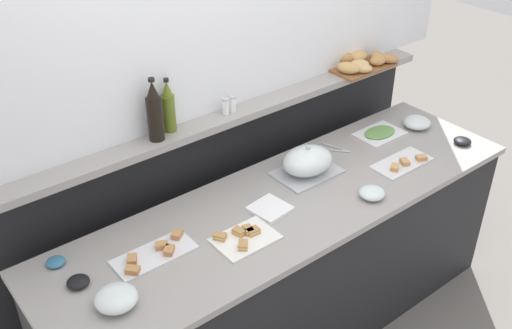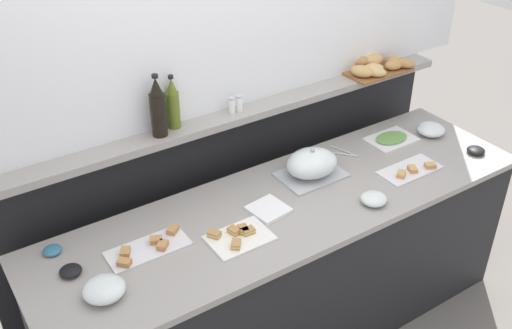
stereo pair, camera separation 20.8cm
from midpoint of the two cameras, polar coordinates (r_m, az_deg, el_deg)
name	(u,v)px [view 1 (the left image)]	position (r m, az deg, el deg)	size (l,w,h in m)	color
ground_plane	(224,271)	(3.89, -4.61, -10.14)	(12.00, 12.00, 0.00)	slate
buffet_counter	(288,269)	(3.23, 1.15, -9.93)	(2.60, 0.75, 0.89)	black
back_ledge_unit	(226,194)	(3.47, -4.57, -2.89)	(2.72, 0.22, 1.19)	black
sandwich_platter_front	(244,237)	(2.71, -3.40, -7.00)	(0.28, 0.20, 0.04)	white
sandwich_platter_rear	(403,163)	(3.30, 12.09, 0.11)	(0.34, 0.17, 0.04)	silver
sandwich_platter_side	(154,254)	(2.68, -11.88, -8.38)	(0.37, 0.16, 0.04)	silver
cold_cuts_platter	(380,133)	(3.56, 10.08, 2.92)	(0.28, 0.20, 0.02)	white
serving_cloche	(307,162)	(3.12, 3.01, 0.23)	(0.34, 0.24, 0.17)	#B7BABF
glass_bowl_large	(417,123)	(3.68, 13.52, 3.84)	(0.16, 0.16, 0.06)	silver
glass_bowl_medium	(116,299)	(2.48, -15.58, -12.30)	(0.17, 0.17, 0.07)	silver
glass_bowl_small	(372,193)	(3.00, 9.03, -2.77)	(0.13, 0.13, 0.05)	silver
condiment_bowl_red	(78,282)	(2.62, -18.83, -10.60)	(0.09, 0.09, 0.03)	black
condiment_bowl_teal	(56,262)	(2.75, -20.65, -8.74)	(0.08, 0.08, 0.03)	teal
condiment_bowl_cream	(462,141)	(3.58, 17.51, 2.11)	(0.10, 0.10, 0.03)	black
serving_tongs	(335,149)	(3.38, 5.84, 1.44)	(0.13, 0.18, 0.01)	#B7BABF
napkin_stack	(269,208)	(2.88, -0.78, -4.26)	(0.17, 0.17, 0.02)	white
wine_bottle_dark	(155,112)	(2.85, -11.73, 4.83)	(0.08, 0.08, 0.32)	black
olive_oil_bottle	(168,108)	(2.92, -10.38, 5.30)	(0.06, 0.06, 0.28)	#56661E
salt_shaker	(226,106)	(3.08, -4.85, 5.50)	(0.03, 0.03, 0.09)	white
pepper_shaker	(233,104)	(3.10, -4.17, 5.73)	(0.03, 0.03, 0.09)	white
bread_basket	(362,62)	(3.66, 8.42, 9.65)	(0.44, 0.31, 0.08)	brown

